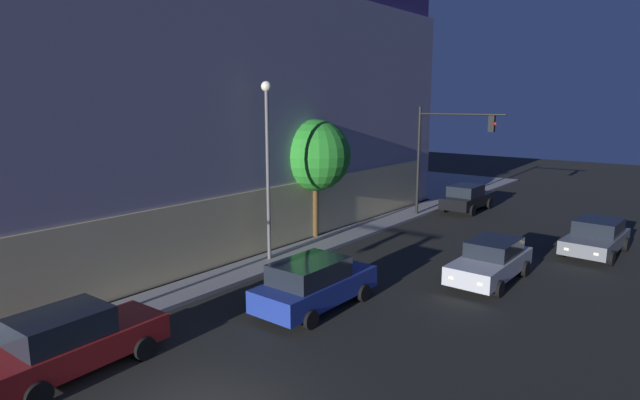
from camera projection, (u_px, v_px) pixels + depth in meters
The scene contains 9 objects.
modern_building at pixel (125, 95), 31.96m from camera, with size 29.66×27.43×14.79m.
traffic_light_far_corner at pixel (444, 143), 30.20m from camera, with size 0.63×5.06×6.49m.
street_lamp_sidewalk at pixel (267, 149), 21.79m from camera, with size 0.44×0.44×7.63m.
sidewalk_tree at pixel (315, 155), 25.75m from camera, with size 3.57×3.57×5.95m.
car_red at pixel (72, 341), 13.28m from camera, with size 4.63×2.11×1.74m.
car_blue at pixel (314, 283), 17.49m from camera, with size 4.76×2.17×1.74m.
car_silver at pixel (491, 261), 20.20m from camera, with size 4.73×2.07×1.60m.
car_grey at pixel (596, 237), 23.81m from camera, with size 4.75×2.38×1.58m.
car_black at pixel (467, 198), 33.13m from camera, with size 4.68×2.08×1.70m.
Camera 1 is at (-6.39, -8.41, 6.95)m, focal length 28.96 mm.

